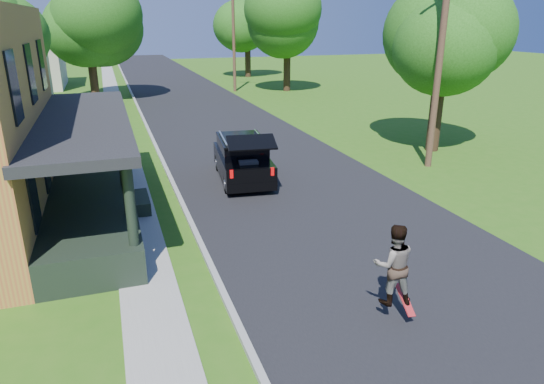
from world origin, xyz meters
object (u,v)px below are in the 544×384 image
object	(u,v)px
black_suv	(243,159)
tree_right_near	(443,38)
utility_pole_near	(441,51)
skateboarder	(394,265)

from	to	relation	value
black_suv	tree_right_near	distance (m)	10.58
tree_right_near	utility_pole_near	size ratio (longest dim) A/B	0.88
skateboarder	tree_right_near	distance (m)	15.05
tree_right_near	utility_pole_near	distance (m)	2.82
black_suv	skateboarder	size ratio (longest dim) A/B	2.78
skateboarder	utility_pole_near	size ratio (longest dim) A/B	0.19
black_suv	tree_right_near	world-z (taller)	tree_right_near
tree_right_near	skateboarder	bearing A→B (deg)	-129.13
skateboarder	tree_right_near	xyz separation A→B (m)	(9.19, 11.29, 3.82)
utility_pole_near	black_suv	bearing A→B (deg)	167.69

